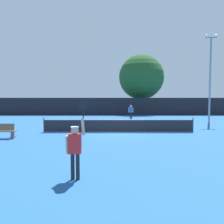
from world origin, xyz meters
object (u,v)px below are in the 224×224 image
at_px(player_receiving, 131,111).
at_px(tennis_ball, 145,133).
at_px(player_serving, 76,145).
at_px(courtside_bench, 1,131).
at_px(large_tree, 141,77).
at_px(spare_racket, 14,136).
at_px(light_pole, 210,74).
at_px(parked_car_near, 100,108).

xyz_separation_m(player_receiving, tennis_ball, (0.13, -10.44, -0.97)).
bearing_deg(player_serving, player_receiving, 80.23).
relative_size(courtside_bench, large_tree, 0.19).
distance_m(player_receiving, spare_racket, 14.74).
bearing_deg(spare_racket, player_serving, -55.31).
distance_m(spare_racket, courtside_bench, 0.96).
relative_size(player_serving, light_pole, 0.29).
height_order(light_pole, large_tree, large_tree).
distance_m(tennis_ball, light_pole, 10.27).
xyz_separation_m(player_serving, light_pole, (10.56, 14.80, 3.73)).
height_order(player_receiving, spare_racket, player_receiving).
height_order(player_serving, courtside_bench, player_serving).
distance_m(player_receiving, courtside_bench, 15.57).
bearing_deg(tennis_ball, player_serving, -110.97).
relative_size(spare_racket, light_pole, 0.06).
xyz_separation_m(player_receiving, spare_racket, (-8.67, -11.88, -0.99)).
height_order(player_serving, spare_racket, player_serving).
xyz_separation_m(player_receiving, parked_car_near, (-4.27, 12.53, -0.23)).
relative_size(light_pole, parked_car_near, 1.98).
bearing_deg(courtside_bench, tennis_ball, 13.00).
bearing_deg(large_tree, spare_racket, -117.02).
height_order(player_serving, light_pole, light_pole).
xyz_separation_m(tennis_ball, spare_racket, (-8.80, -1.44, -0.01)).
xyz_separation_m(player_receiving, light_pole, (7.19, -4.75, 3.83)).
distance_m(player_serving, spare_racket, 9.38).
height_order(tennis_ball, spare_racket, tennis_ball).
height_order(spare_racket, courtside_bench, courtside_bench).
distance_m(player_serving, tennis_ball, 9.81).
distance_m(player_receiving, large_tree, 11.44).
height_order(player_receiving, parked_car_near, parked_car_near).
bearing_deg(courtside_bench, player_receiving, 53.97).
relative_size(tennis_ball, large_tree, 0.01).
distance_m(tennis_ball, large_tree, 21.43).
xyz_separation_m(tennis_ball, light_pole, (7.07, 5.70, 4.80)).
height_order(courtside_bench, large_tree, large_tree).
relative_size(player_serving, parked_car_near, 0.58).
distance_m(player_serving, parked_car_near, 32.09).
distance_m(tennis_ball, spare_racket, 8.91).
bearing_deg(tennis_ball, spare_racket, -170.69).
height_order(large_tree, parked_car_near, large_tree).
relative_size(light_pole, large_tree, 0.90).
bearing_deg(player_serving, spare_racket, 124.69).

